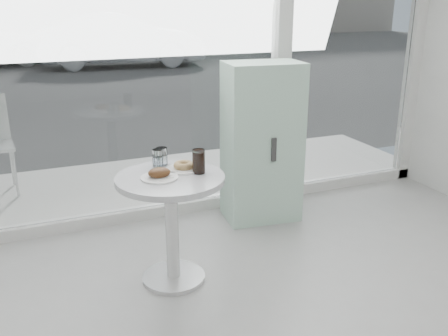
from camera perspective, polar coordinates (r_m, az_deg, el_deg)
name	(u,v)px	position (r m, az deg, el deg)	size (l,w,h in m)	color
storefront	(195,19)	(4.32, -3.35, 16.65)	(5.00, 0.14, 3.00)	white
main_table	(171,207)	(3.36, -6.05, -4.45)	(0.72, 0.72, 0.77)	silver
patio_deck	(167,180)	(5.38, -6.57, -1.38)	(5.60, 1.60, 0.05)	silver
street	(61,60)	(17.23, -18.18, 11.67)	(40.00, 24.00, 0.00)	#343434
mint_cabinet	(262,143)	(4.33, 4.34, 2.89)	(0.68, 0.49, 1.38)	#A2CFB5
car_silver	(121,40)	(14.89, -11.65, 14.12)	(1.58, 4.54, 1.49)	#AAACB2
plate_fritter	(160,174)	(3.24, -7.34, -0.72)	(0.24, 0.24, 0.07)	white
plate_donut	(184,167)	(3.39, -4.63, 0.14)	(0.24, 0.24, 0.06)	white
water_tumbler_a	(158,159)	(3.46, -7.59, 1.03)	(0.07, 0.07, 0.12)	white
water_tumbler_b	(162,157)	(3.50, -7.10, 1.23)	(0.08, 0.08, 0.12)	white
cola_glass	(199,162)	(3.30, -2.91, 0.71)	(0.08, 0.08, 0.16)	white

